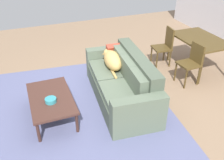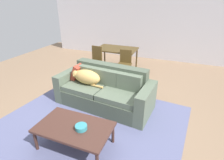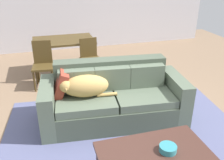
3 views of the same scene
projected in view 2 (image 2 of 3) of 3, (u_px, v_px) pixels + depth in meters
name	position (u px, v px, depth m)	size (l,w,h in m)	color
ground_plane	(103.00, 106.00, 4.09)	(10.00, 10.00, 0.00)	#8A6E54
back_partition	(144.00, 24.00, 6.88)	(8.00, 0.12, 2.70)	silver
area_rug	(85.00, 129.00, 3.36)	(3.47, 3.39, 0.01)	slate
couch	(105.00, 91.00, 4.01)	(2.24, 1.12, 0.90)	#475343
dog_on_left_cushion	(86.00, 77.00, 4.00)	(0.82, 0.39, 0.33)	tan
throw_pillow_by_left_arm	(78.00, 72.00, 4.25)	(0.12, 0.38, 0.38)	#943728
coffee_table	(74.00, 128.00, 2.83)	(1.20, 0.71, 0.42)	#462A22
bowl_on_coffee_table	(81.00, 127.00, 2.73)	(0.19, 0.19, 0.07)	teal
dining_table	(116.00, 51.00, 5.83)	(1.31, 0.87, 0.76)	#4C3A1B
dining_chair_near_left	(95.00, 60.00, 5.56)	(0.44, 0.44, 0.91)	#4C3A1B
dining_chair_near_right	(125.00, 63.00, 5.29)	(0.42, 0.42, 0.87)	#4C3A1B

